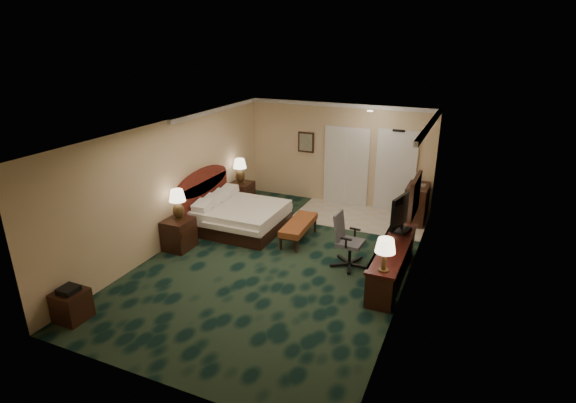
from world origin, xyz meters
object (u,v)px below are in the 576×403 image
at_px(nightstand_far, 242,195).
at_px(desk_chair, 350,241).
at_px(tv, 403,213).
at_px(desk, 392,262).
at_px(minibar, 416,204).
at_px(side_table, 72,305).
at_px(bed, 242,218).
at_px(bed_bench, 299,231).
at_px(nightstand_near, 179,234).
at_px(lamp_near, 178,204).
at_px(lamp_far, 240,171).

height_order(nightstand_far, desk_chair, desk_chair).
height_order(nightstand_far, tv, tv).
relative_size(nightstand_far, desk_chair, 0.60).
height_order(desk, minibar, minibar).
xyz_separation_m(desk_chair, minibar, (0.85, 2.84, -0.08)).
bearing_deg(side_table, bed, 79.79).
bearing_deg(bed_bench, desk, -23.44).
height_order(nightstand_near, side_table, nightstand_near).
bearing_deg(bed_bench, minibar, 41.71).
bearing_deg(lamp_near, desk, 6.07).
bearing_deg(minibar, nightstand_far, -169.89).
height_order(side_table, desk, desk).
height_order(nightstand_near, nightstand_far, nightstand_near).
bearing_deg(tv, side_table, -124.35).
distance_m(lamp_near, lamp_far, 2.70).
xyz_separation_m(nightstand_far, tv, (4.45, -1.50, 0.75)).
bearing_deg(tv, minibar, 104.04).
relative_size(lamp_far, desk_chair, 0.59).
xyz_separation_m(lamp_far, desk_chair, (3.60, -2.06, -0.44)).
distance_m(bed_bench, desk, 2.40).
bearing_deg(nightstand_near, bed, 62.49).
bearing_deg(tv, lamp_far, 174.75).
bearing_deg(nightstand_near, side_table, -90.44).
distance_m(side_table, tv, 6.09).
bearing_deg(side_table, tv, 42.27).
height_order(desk, desk_chair, desk_chair).
height_order(nightstand_near, lamp_near, lamp_near).
distance_m(nightstand_far, bed_bench, 2.59).
xyz_separation_m(nightstand_far, bed_bench, (2.20, -1.36, -0.10)).
bearing_deg(desk_chair, tv, 35.43).
xyz_separation_m(bed, side_table, (-0.76, -4.24, -0.04)).
distance_m(lamp_far, bed_bench, 2.73).
bearing_deg(lamp_near, lamp_far, 90.65).
relative_size(lamp_near, desk, 0.27).
height_order(bed, nightstand_near, nightstand_near).
distance_m(nightstand_near, minibar, 5.66).
height_order(nightstand_far, minibar, minibar).
distance_m(bed, nightstand_near, 1.61).
distance_m(lamp_near, desk, 4.51).
bearing_deg(tv, bed_bench, -170.13).
xyz_separation_m(lamp_near, minibar, (4.42, 3.48, -0.53)).
height_order(lamp_far, minibar, lamp_far).
height_order(nightstand_near, lamp_far, lamp_far).
distance_m(bed, desk_chair, 2.93).
xyz_separation_m(lamp_near, desk, (4.44, 0.47, -0.65)).
bearing_deg(lamp_far, bed_bench, -31.58).
xyz_separation_m(bed, lamp_far, (-0.77, 1.33, 0.69)).
relative_size(nightstand_far, lamp_near, 1.01).
height_order(bed_bench, minibar, minibar).
distance_m(bed, desk, 3.80).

